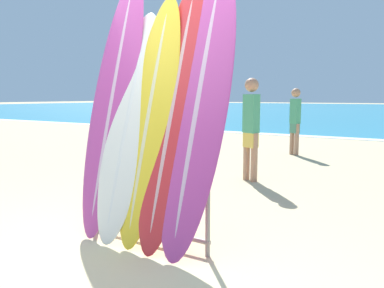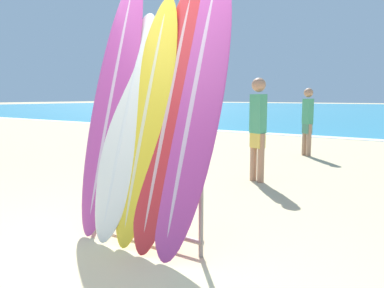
# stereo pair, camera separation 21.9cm
# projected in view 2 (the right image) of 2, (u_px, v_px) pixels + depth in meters

# --- Properties ---
(ground_plane) EXTENTS (160.00, 160.00, 0.00)m
(ground_plane) POSITION_uv_depth(u_px,v_px,m) (110.00, 258.00, 3.09)
(ground_plane) COLOR #CCB789
(surfboard_rack) EXTENTS (1.32, 0.04, 0.80)m
(surfboard_rack) POSITION_uv_depth(u_px,v_px,m) (143.00, 195.00, 3.43)
(surfboard_rack) COLOR gray
(surfboard_rack) RESTS_ON ground_plane
(surfboard_slot_0) EXTENTS (0.53, 0.79, 2.57)m
(surfboard_slot_0) POSITION_uv_depth(u_px,v_px,m) (112.00, 101.00, 3.69)
(surfboard_slot_0) COLOR #B23D8E
(surfboard_slot_0) RESTS_ON ground_plane
(surfboard_slot_1) EXTENTS (0.54, 0.78, 2.16)m
(surfboard_slot_1) POSITION_uv_depth(u_px,v_px,m) (127.00, 123.00, 3.53)
(surfboard_slot_1) COLOR silver
(surfboard_slot_1) RESTS_ON ground_plane
(surfboard_slot_2) EXTENTS (0.49, 0.75, 2.28)m
(surfboard_slot_2) POSITION_uv_depth(u_px,v_px,m) (147.00, 117.00, 3.41)
(surfboard_slot_2) COLOR yellow
(surfboard_slot_2) RESTS_ON ground_plane
(surfboard_slot_3) EXTENTS (0.51, 0.86, 2.41)m
(surfboard_slot_3) POSITION_uv_depth(u_px,v_px,m) (169.00, 110.00, 3.30)
(surfboard_slot_3) COLOR red
(surfboard_slot_3) RESTS_ON ground_plane
(surfboard_slot_4) EXTENTS (0.56, 0.89, 2.49)m
(surfboard_slot_4) POSITION_uv_depth(u_px,v_px,m) (193.00, 107.00, 3.17)
(surfboard_slot_4) COLOR #B23D8E
(surfboard_slot_4) RESTS_ON ground_plane
(person_mid_beach) EXTENTS (0.27, 0.23, 1.61)m
(person_mid_beach) POSITION_uv_depth(u_px,v_px,m) (258.00, 126.00, 5.79)
(person_mid_beach) COLOR #A87A5B
(person_mid_beach) RESTS_ON ground_plane
(person_far_left) EXTENTS (0.26, 0.24, 1.51)m
(person_far_left) POSITION_uv_depth(u_px,v_px,m) (307.00, 119.00, 8.35)
(person_far_left) COLOR #A87A5B
(person_far_left) RESTS_ON ground_plane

